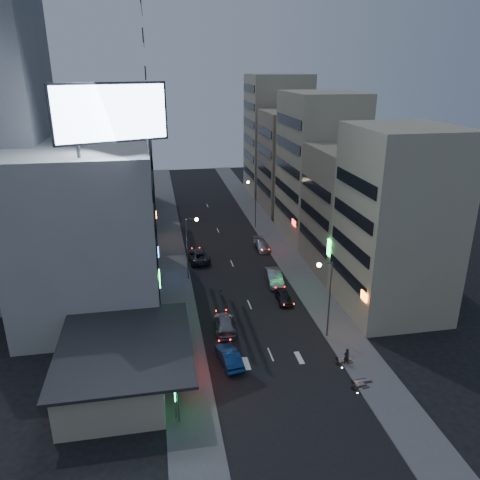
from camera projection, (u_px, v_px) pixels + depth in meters
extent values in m
plane|color=black|center=(282.00, 381.00, 40.25)|extent=(180.00, 180.00, 0.00)
cube|color=#4C4C4F|center=(172.00, 256.00, 66.52)|extent=(4.00, 120.00, 0.12)
cube|color=#4C4C4F|center=(281.00, 249.00, 69.23)|extent=(4.00, 120.00, 0.12)
cube|color=tan|center=(114.00, 367.00, 39.09)|extent=(8.00, 12.00, 3.60)
cube|color=black|center=(125.00, 346.00, 38.58)|extent=(11.00, 13.00, 0.25)
cube|color=black|center=(175.00, 348.00, 39.50)|extent=(0.12, 4.00, 0.90)
cube|color=#FF1E14|center=(176.00, 348.00, 39.51)|extent=(0.04, 3.70, 0.70)
cube|color=#A2A29D|center=(92.00, 222.00, 52.66)|extent=(14.00, 24.00, 18.00)
cube|color=gray|center=(1.00, 148.00, 51.11)|extent=(10.00, 14.00, 34.00)
cube|color=tan|center=(397.00, 223.00, 48.98)|extent=(10.00, 11.00, 20.00)
cube|color=gray|center=(355.00, 210.00, 60.36)|extent=(11.00, 12.00, 16.00)
cube|color=tan|center=(319.00, 167.00, 71.22)|extent=(10.00, 14.00, 22.00)
cube|color=#A2A29D|center=(118.00, 168.00, 75.61)|extent=(11.00, 10.00, 20.00)
cube|color=gray|center=(121.00, 167.00, 88.38)|extent=(12.00, 10.00, 15.00)
cube|color=gray|center=(293.00, 162.00, 85.82)|extent=(11.00, 12.00, 18.00)
cube|color=tan|center=(277.00, 135.00, 97.77)|extent=(12.00, 12.00, 24.00)
cylinder|color=#595B60|center=(78.00, 149.00, 40.21)|extent=(0.30, 0.30, 1.50)
cylinder|color=#595B60|center=(149.00, 147.00, 41.23)|extent=(0.30, 0.30, 1.50)
cube|color=black|center=(111.00, 113.00, 39.69)|extent=(9.52, 3.75, 5.00)
cube|color=#B8D7F6|center=(111.00, 113.00, 39.52)|extent=(9.04, 3.34, 4.60)
cylinder|color=#595B60|center=(330.00, 300.00, 45.41)|extent=(0.16, 0.16, 8.00)
cylinder|color=#595B60|center=(325.00, 264.00, 43.93)|extent=(1.40, 0.10, 0.10)
sphere|color=#FFD88C|center=(319.00, 265.00, 43.86)|extent=(0.44, 0.44, 0.44)
cylinder|color=#595B60|center=(187.00, 249.00, 58.02)|extent=(0.16, 0.16, 8.00)
cylinder|color=#595B60|center=(192.00, 219.00, 56.78)|extent=(1.40, 0.10, 0.10)
sphere|color=#FFD88C|center=(197.00, 219.00, 56.92)|extent=(0.44, 0.44, 0.44)
cylinder|color=#595B60|center=(256.00, 205.00, 76.75)|extent=(0.16, 0.16, 8.00)
cylinder|color=#595B60|center=(252.00, 181.00, 75.27)|extent=(1.40, 0.10, 0.10)
sphere|color=#FFD88C|center=(248.00, 182.00, 75.20)|extent=(0.44, 0.44, 0.44)
imported|color=#242328|center=(284.00, 297.00, 53.54)|extent=(1.67, 3.80, 1.27)
imported|color=#A1A4A9|center=(274.00, 277.00, 58.08)|extent=(2.06, 5.10, 1.65)
imported|color=#2B2A30|center=(198.00, 255.00, 64.89)|extent=(3.25, 5.91, 1.57)
imported|color=#AFB0B7|center=(262.00, 245.00, 68.97)|extent=(2.02, 4.70, 1.35)
imported|color=navy|center=(229.00, 357.00, 42.33)|extent=(2.15, 4.66, 1.48)
imported|color=gray|center=(225.00, 323.00, 47.82)|extent=(2.39, 5.17, 1.46)
imported|color=black|center=(346.00, 356.00, 42.05)|extent=(0.66, 0.51, 1.62)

